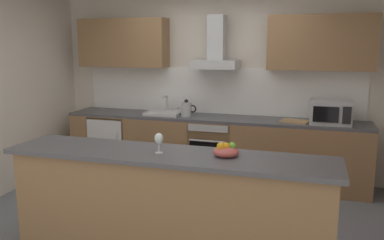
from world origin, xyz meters
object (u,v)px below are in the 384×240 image
object	(u,v)px
kettle	(186,109)
range_hood	(216,52)
oven	(213,148)
chopping_board	(295,121)
refrigerator	(114,143)
wine_glass	(159,139)
microwave	(331,112)
fruit_bowl	(226,151)
sink	(164,113)

from	to	relation	value
kettle	range_hood	world-z (taller)	range_hood
oven	chopping_board	xyz separation A→B (m)	(1.10, -0.02, 0.45)
range_hood	chopping_board	world-z (taller)	range_hood
refrigerator	wine_glass	distance (m)	2.75
oven	refrigerator	xyz separation A→B (m)	(-1.54, -0.00, -0.03)
range_hood	wine_glass	world-z (taller)	range_hood
microwave	fruit_bowl	world-z (taller)	microwave
microwave	wine_glass	xyz separation A→B (m)	(-1.47, -2.12, 0.03)
sink	chopping_board	world-z (taller)	sink
refrigerator	chopping_board	bearing A→B (deg)	-0.46
microwave	sink	size ratio (longest dim) A/B	1.00
kettle	chopping_board	world-z (taller)	kettle
oven	fruit_bowl	xyz separation A→B (m)	(0.63, -2.07, 0.54)
refrigerator	fruit_bowl	xyz separation A→B (m)	(2.17, -2.06, 0.57)
microwave	kettle	world-z (taller)	microwave
oven	range_hood	xyz separation A→B (m)	(0.00, 0.13, 1.33)
microwave	fruit_bowl	bearing A→B (deg)	-113.64
fruit_bowl	sink	bearing A→B (deg)	123.25
refrigerator	range_hood	distance (m)	2.06
refrigerator	microwave	world-z (taller)	microwave
oven	kettle	distance (m)	0.66
microwave	fruit_bowl	size ratio (longest dim) A/B	2.27
fruit_bowl	wine_glass	bearing A→B (deg)	-171.83
refrigerator	microwave	bearing A→B (deg)	-0.47
range_hood	fruit_bowl	xyz separation A→B (m)	(0.63, -2.19, -0.79)
microwave	sink	xyz separation A→B (m)	(-2.25, 0.04, -0.12)
fruit_bowl	microwave	bearing A→B (deg)	66.36
oven	wine_glass	distance (m)	2.24
sink	fruit_bowl	bearing A→B (deg)	-56.75
refrigerator	wine_glass	bearing A→B (deg)	-53.34
wine_glass	refrigerator	bearing A→B (deg)	126.66
kettle	wine_glass	bearing A→B (deg)	-78.44
wine_glass	chopping_board	xyz separation A→B (m)	(1.04, 2.12, -0.17)
refrigerator	kettle	xyz separation A→B (m)	(1.16, -0.03, 0.58)
oven	wine_glass	size ratio (longest dim) A/B	4.50
kettle	wine_glass	size ratio (longest dim) A/B	1.62
chopping_board	oven	bearing A→B (deg)	178.76
kettle	fruit_bowl	bearing A→B (deg)	-63.57
wine_glass	microwave	bearing A→B (deg)	55.28
sink	chopping_board	xyz separation A→B (m)	(1.82, -0.03, -0.02)
oven	microwave	world-z (taller)	microwave
refrigerator	sink	size ratio (longest dim) A/B	1.70
microwave	sink	world-z (taller)	microwave
range_hood	kettle	bearing A→B (deg)	-156.55
kettle	sink	bearing A→B (deg)	172.75
fruit_bowl	chopping_board	xyz separation A→B (m)	(0.46, 2.04, -0.09)
wine_glass	chopping_board	bearing A→B (deg)	63.92
kettle	chopping_board	size ratio (longest dim) A/B	0.85
microwave	fruit_bowl	xyz separation A→B (m)	(-0.89, -2.04, -0.05)
microwave	sink	distance (m)	2.26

